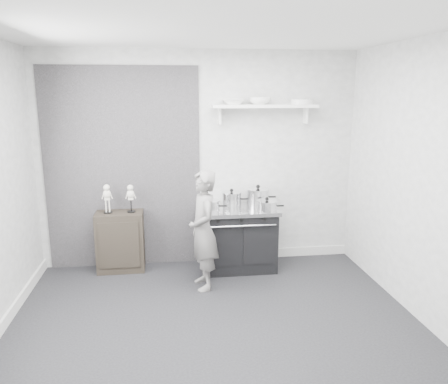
{
  "coord_description": "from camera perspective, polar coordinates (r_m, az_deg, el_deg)",
  "views": [
    {
      "loc": [
        -0.41,
        -3.67,
        2.19
      ],
      "look_at": [
        0.2,
        0.95,
        1.12
      ],
      "focal_mm": 35.0,
      "sensor_mm": 36.0,
      "label": 1
    }
  ],
  "objects": [
    {
      "name": "wall_shelf",
      "position": [
        5.48,
        5.3,
        11.0
      ],
      "size": [
        1.3,
        0.26,
        0.24
      ],
      "color": "white",
      "rests_on": "room_shell"
    },
    {
      "name": "bowl_large",
      "position": [
        5.4,
        1.24,
        11.72
      ],
      "size": [
        0.28,
        0.28,
        0.07
      ],
      "primitive_type": "imported",
      "color": "white",
      "rests_on": "wall_shelf"
    },
    {
      "name": "pot_front_left",
      "position": [
        5.24,
        -1.75,
        -1.8
      ],
      "size": [
        0.31,
        0.22,
        0.17
      ],
      "color": "silver",
      "rests_on": "stove"
    },
    {
      "name": "plate_stack",
      "position": [
        5.6,
        10.17,
        11.52
      ],
      "size": [
        0.28,
        0.28,
        0.06
      ],
      "primitive_type": "cylinder",
      "color": "silver",
      "rests_on": "wall_shelf"
    },
    {
      "name": "bowl_small",
      "position": [
        5.46,
        4.67,
        11.77
      ],
      "size": [
        0.27,
        0.27,
        0.08
      ],
      "primitive_type": "imported",
      "color": "white",
      "rests_on": "wall_shelf"
    },
    {
      "name": "child",
      "position": [
        4.9,
        -2.72,
        -5.03
      ],
      "size": [
        0.4,
        0.54,
        1.36
      ],
      "primitive_type": "imported",
      "rotation": [
        0.0,
        0.0,
        -1.41
      ],
      "color": "slate",
      "rests_on": "ground"
    },
    {
      "name": "stove",
      "position": [
        5.51,
        1.74,
        -6.04
      ],
      "size": [
        0.98,
        0.61,
        0.79
      ],
      "color": "black",
      "rests_on": "ground"
    },
    {
      "name": "pot_front_right",
      "position": [
        5.29,
        5.62,
        -1.77
      ],
      "size": [
        0.34,
        0.25,
        0.17
      ],
      "color": "silver",
      "rests_on": "stove"
    },
    {
      "name": "skeleton_torso",
      "position": [
        5.44,
        -12.1,
        -0.57
      ],
      "size": [
        0.11,
        0.07,
        0.39
      ],
      "primitive_type": null,
      "color": "beige",
      "rests_on": "side_cabinet"
    },
    {
      "name": "side_cabinet",
      "position": [
        5.61,
        -13.36,
        -6.29
      ],
      "size": [
        0.57,
        0.34,
        0.75
      ],
      "primitive_type": "cube",
      "color": "black",
      "rests_on": "ground"
    },
    {
      "name": "skeleton_full",
      "position": [
        5.47,
        -15.02,
        -0.58
      ],
      "size": [
        0.11,
        0.07,
        0.41
      ],
      "primitive_type": null,
      "color": "beige",
      "rests_on": "side_cabinet"
    },
    {
      "name": "pot_back_left",
      "position": [
        5.5,
        1.0,
        -0.87
      ],
      "size": [
        0.34,
        0.25,
        0.22
      ],
      "color": "silver",
      "rests_on": "stove"
    },
    {
      "name": "room_shell",
      "position": [
        3.87,
        -2.71,
        4.74
      ],
      "size": [
        4.02,
        3.62,
        2.71
      ],
      "color": "#9E9E9C",
      "rests_on": "ground"
    },
    {
      "name": "pot_back_right",
      "position": [
        5.55,
        4.44,
        -0.6
      ],
      "size": [
        0.38,
        0.29,
        0.26
      ],
      "color": "silver",
      "rests_on": "stove"
    },
    {
      "name": "ground",
      "position": [
        4.29,
        -1.04,
        -17.74
      ],
      "size": [
        4.0,
        4.0,
        0.0
      ],
      "primitive_type": "plane",
      "color": "black",
      "rests_on": "ground"
    }
  ]
}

